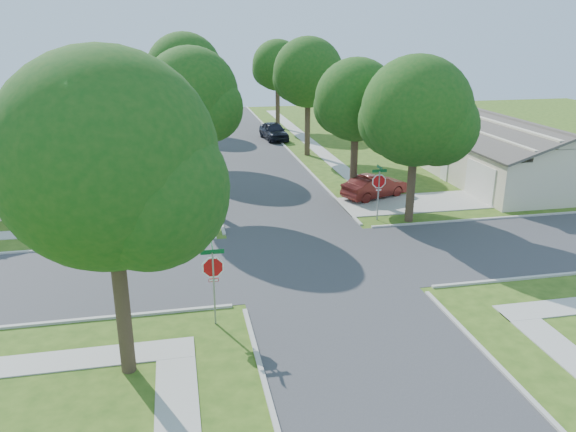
% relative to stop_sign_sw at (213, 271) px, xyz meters
% --- Properties ---
extents(ground, '(100.00, 100.00, 0.00)m').
position_rel_stop_sign_sw_xyz_m(ground, '(4.70, 4.70, -2.03)').
color(ground, '#2E4F15').
rests_on(ground, ground).
extents(road_ns, '(7.00, 100.00, 0.02)m').
position_rel_stop_sign_sw_xyz_m(road_ns, '(4.70, 4.70, -2.03)').
color(road_ns, '#333335').
rests_on(road_ns, ground).
extents(sidewalk_ne, '(1.20, 40.00, 0.04)m').
position_rel_stop_sign_sw_xyz_m(sidewalk_ne, '(10.80, 30.70, -2.01)').
color(sidewalk_ne, '#9E9B91').
rests_on(sidewalk_ne, ground).
extents(sidewalk_nw, '(1.20, 40.00, 0.04)m').
position_rel_stop_sign_sw_xyz_m(sidewalk_nw, '(-1.40, 30.70, -2.01)').
color(sidewalk_nw, '#9E9B91').
rests_on(sidewalk_nw, ground).
extents(driveway, '(8.80, 3.60, 0.05)m').
position_rel_stop_sign_sw_xyz_m(driveway, '(12.60, 11.80, -2.01)').
color(driveway, '#9E9B91').
rests_on(driveway, ground).
extents(stop_sign_sw, '(1.05, 0.80, 2.98)m').
position_rel_stop_sign_sw_xyz_m(stop_sign_sw, '(0.00, 0.00, 0.00)').
color(stop_sign_sw, gray).
rests_on(stop_sign_sw, ground).
extents(stop_sign_ne, '(1.05, 0.80, 2.98)m').
position_rel_stop_sign_sw_xyz_m(stop_sign_ne, '(9.40, 9.40, 0.00)').
color(stop_sign_ne, gray).
rests_on(stop_sign_ne, ground).
extents(tree_e_near, '(4.97, 4.80, 8.28)m').
position_rel_stop_sign_sw_xyz_m(tree_e_near, '(9.45, 13.71, 3.61)').
color(tree_e_near, '#38281C').
rests_on(tree_e_near, ground).
extents(tree_e_mid, '(5.59, 5.40, 9.21)m').
position_rel_stop_sign_sw_xyz_m(tree_e_mid, '(9.46, 25.71, 4.22)').
color(tree_e_mid, '#38281C').
rests_on(tree_e_mid, ground).
extents(tree_e_far, '(5.17, 5.00, 8.72)m').
position_rel_stop_sign_sw_xyz_m(tree_e_far, '(9.45, 38.71, 3.95)').
color(tree_e_far, '#38281C').
rests_on(tree_e_far, ground).
extents(tree_w_near, '(5.38, 5.20, 8.97)m').
position_rel_stop_sign_sw_xyz_m(tree_w_near, '(0.06, 13.71, 4.08)').
color(tree_w_near, '#38281C').
rests_on(tree_w_near, ground).
extents(tree_w_mid, '(5.80, 5.60, 9.56)m').
position_rel_stop_sign_sw_xyz_m(tree_w_mid, '(0.06, 25.71, 4.46)').
color(tree_w_mid, '#38281C').
rests_on(tree_w_mid, ground).
extents(tree_w_far, '(4.76, 4.60, 8.04)m').
position_rel_stop_sign_sw_xyz_m(tree_w_far, '(0.05, 38.71, 3.48)').
color(tree_w_far, '#38281C').
rests_on(tree_w_far, ground).
extents(tree_sw_corner, '(6.21, 6.00, 9.55)m').
position_rel_stop_sign_sw_xyz_m(tree_sw_corner, '(-2.74, -2.29, 4.23)').
color(tree_sw_corner, '#38281C').
rests_on(tree_sw_corner, ground).
extents(tree_ne_corner, '(5.80, 5.60, 8.66)m').
position_rel_stop_sign_sw_xyz_m(tree_ne_corner, '(11.06, 8.91, 3.56)').
color(tree_ne_corner, '#38281C').
rests_on(tree_ne_corner, ground).
extents(house_ne_near, '(8.42, 13.60, 4.23)m').
position_rel_stop_sign_sw_xyz_m(house_ne_near, '(20.69, 15.70, -0.51)').
color(house_ne_near, beige).
rests_on(house_ne_near, ground).
extents(house_ne_far, '(8.42, 13.60, 4.23)m').
position_rel_stop_sign_sw_xyz_m(house_ne_far, '(20.69, 33.70, -0.51)').
color(house_ne_far, beige).
rests_on(house_ne_far, ground).
extents(house_nw_near, '(8.42, 13.60, 4.23)m').
position_rel_stop_sign_sw_xyz_m(house_nw_near, '(-11.29, 19.70, -0.51)').
color(house_nw_near, beige).
rests_on(house_nw_near, ground).
extents(house_nw_far, '(8.42, 13.60, 4.23)m').
position_rel_stop_sign_sw_xyz_m(house_nw_far, '(-11.29, 36.70, -0.51)').
color(house_nw_far, beige).
rests_on(house_nw_far, ground).
extents(car_driveway, '(4.50, 3.00, 1.40)m').
position_rel_stop_sign_sw_xyz_m(car_driveway, '(10.70, 13.40, -1.33)').
color(car_driveway, '#501410').
rests_on(car_driveway, ground).
extents(car_curb_east, '(2.37, 4.82, 1.58)m').
position_rel_stop_sign_sw_xyz_m(car_curb_east, '(7.90, 32.62, -1.24)').
color(car_curb_east, black).
rests_on(car_curb_east, ground).
extents(car_curb_west, '(2.30, 4.70, 1.32)m').
position_rel_stop_sign_sw_xyz_m(car_curb_west, '(1.50, 41.09, -1.37)').
color(car_curb_west, black).
rests_on(car_curb_west, ground).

